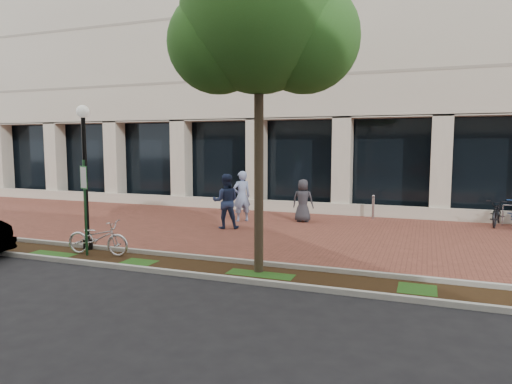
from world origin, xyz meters
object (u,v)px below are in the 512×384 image
(pedestrian_mid, at_px, (226,201))
(parking_sign, at_px, (84,196))
(lamppost, at_px, (85,169))
(pedestrian_left, at_px, (242,196))
(pedestrian_right, at_px, (303,201))
(street_tree, at_px, (262,24))
(bollard, at_px, (373,207))
(locked_bicycle, at_px, (98,238))

(pedestrian_mid, bearing_deg, parking_sign, 46.78)
(lamppost, height_order, pedestrian_left, lamppost)
(lamppost, xyz_separation_m, pedestrian_right, (4.66, 6.77, -1.50))
(street_tree, relative_size, pedestrian_mid, 3.91)
(pedestrian_left, relative_size, pedestrian_right, 1.18)
(parking_sign, relative_size, street_tree, 0.34)
(lamppost, bearing_deg, pedestrian_mid, 61.74)
(pedestrian_mid, xyz_separation_m, pedestrian_right, (2.27, 2.32, -0.15))
(street_tree, height_order, pedestrian_mid, street_tree)
(pedestrian_mid, bearing_deg, lamppost, 39.06)
(pedestrian_mid, bearing_deg, pedestrian_left, -111.68)
(pedestrian_right, bearing_deg, pedestrian_mid, 42.30)
(lamppost, xyz_separation_m, pedestrian_left, (2.36, 6.05, -1.34))
(pedestrian_left, bearing_deg, pedestrian_mid, 49.47)
(pedestrian_left, relative_size, bollard, 2.01)
(bollard, bearing_deg, street_tree, -100.42)
(parking_sign, xyz_separation_m, bollard, (6.68, 9.14, -1.15))
(pedestrian_left, bearing_deg, pedestrian_right, 155.98)
(bollard, bearing_deg, parking_sign, -126.16)
(pedestrian_left, height_order, pedestrian_mid, pedestrian_left)
(pedestrian_left, xyz_separation_m, pedestrian_mid, (0.03, -1.60, -0.01))
(pedestrian_mid, relative_size, bollard, 1.99)
(street_tree, height_order, locked_bicycle, street_tree)
(pedestrian_mid, height_order, bollard, pedestrian_mid)
(street_tree, xyz_separation_m, bollard, (1.64, 8.94, -5.25))
(lamppost, height_order, pedestrian_mid, lamppost)
(pedestrian_left, distance_m, bollard, 5.42)
(locked_bicycle, bearing_deg, pedestrian_left, -19.72)
(lamppost, height_order, bollard, lamppost)
(street_tree, distance_m, pedestrian_right, 8.76)
(street_tree, relative_size, pedestrian_left, 3.88)
(lamppost, height_order, pedestrian_right, lamppost)
(parking_sign, height_order, street_tree, street_tree)
(parking_sign, distance_m, pedestrian_left, 6.96)
(pedestrian_right, bearing_deg, bollard, -148.66)
(parking_sign, bearing_deg, pedestrian_mid, 90.51)
(pedestrian_left, xyz_separation_m, pedestrian_right, (2.30, 0.73, -0.16))
(locked_bicycle, distance_m, pedestrian_mid, 5.18)
(street_tree, distance_m, pedestrian_mid, 7.50)
(pedestrian_mid, relative_size, pedestrian_right, 1.17)
(pedestrian_right, bearing_deg, parking_sign, 57.20)
(parking_sign, height_order, locked_bicycle, parking_sign)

